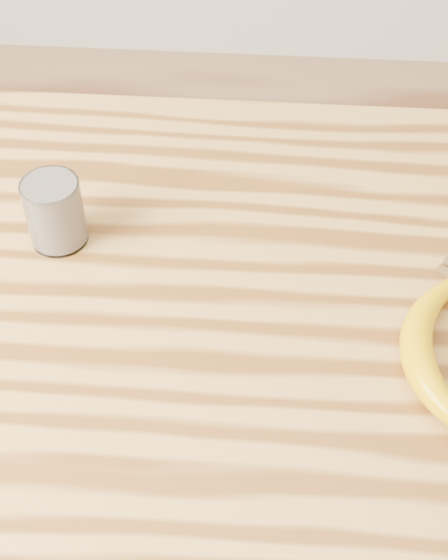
{
  "coord_description": "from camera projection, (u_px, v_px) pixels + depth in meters",
  "views": [
    {
      "loc": [
        0.15,
        -0.62,
        1.61
      ],
      "look_at": [
        0.1,
        -0.01,
        0.93
      ],
      "focal_mm": 50.0,
      "sensor_mm": 36.0,
      "label": 1
    }
  ],
  "objects": [
    {
      "name": "banana",
      "position": [
        416.0,
        354.0,
        0.86
      ],
      "size": [
        0.12,
        0.31,
        0.04
      ],
      "primitive_type": null,
      "rotation": [
        0.0,
        0.0,
        0.04
      ],
      "color": "#D5A000",
      "rests_on": "table"
    },
    {
      "name": "table",
      "position": [
        149.0,
        353.0,
        1.04
      ],
      "size": [
        1.2,
        0.8,
        0.9
      ],
      "color": "#AF803B",
      "rests_on": "ground"
    },
    {
      "name": "smoothie_glass",
      "position": [
        55.0,
        211.0,
        0.97
      ],
      "size": [
        0.07,
        0.07,
        0.09
      ],
      "color": "white",
      "rests_on": "table"
    }
  ]
}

